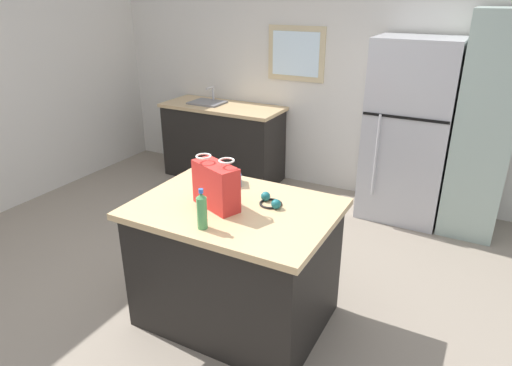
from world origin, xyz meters
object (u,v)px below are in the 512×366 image
Objects in this scene: refrigerator at (409,132)px; small_box at (230,178)px; ear_defenders at (271,201)px; bottle at (202,211)px; kitchen_island at (236,263)px; shopping_bag at (216,185)px; tall_cabinet at (485,128)px.

small_box is at bearing -114.89° from refrigerator.
small_box is 0.45m from ear_defenders.
ear_defenders is (0.21, 0.48, -0.09)m from bottle.
ear_defenders is at bearing 32.90° from kitchen_island.
refrigerator is 8.64× the size of ear_defenders.
refrigerator is at bearing 65.11° from small_box.
bottle is at bearing -114.22° from ear_defenders.
kitchen_island is 0.60m from shopping_bag.
bottle reaches higher than ear_defenders.
shopping_bag is 0.40m from small_box.
tall_cabinet is at bearing 59.05° from kitchen_island.
tall_cabinet reaches higher than bottle.
kitchen_island is 2.66m from tall_cabinet.
refrigerator is at bearing 73.07° from kitchen_island.
kitchen_island is 5.19× the size of bottle.
kitchen_island is 0.64× the size of tall_cabinet.
tall_cabinet is at bearing 58.00° from shopping_bag.
kitchen_island is 0.65m from bottle.
small_box reaches higher than kitchen_island.
tall_cabinet is 2.71m from shopping_bag.
shopping_bag reaches higher than small_box.
small_box is at bearing -128.86° from tall_cabinet.
bottle is at bearing -117.68° from tall_cabinet.
kitchen_island is 0.61m from small_box.
bottle is at bearing -105.05° from refrigerator.
refrigerator is 2.67m from bottle.
ear_defenders reaches higher than kitchen_island.
tall_cabinet is 2.48m from small_box.
tall_cabinet reaches higher than small_box.
small_box is (-0.89, -1.93, 0.03)m from refrigerator.
kitchen_island is at bearing -106.93° from refrigerator.
ear_defenders is at bearing 33.18° from shopping_bag.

